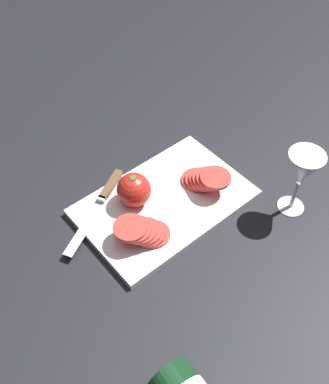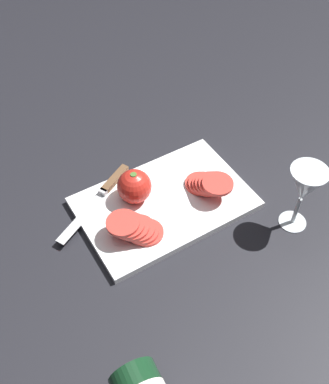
{
  "view_description": "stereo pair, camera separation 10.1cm",
  "coord_description": "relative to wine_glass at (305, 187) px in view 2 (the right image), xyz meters",
  "views": [
    {
      "loc": [
        -0.33,
        -0.48,
        0.81
      ],
      "look_at": [
        0.1,
        0.02,
        0.05
      ],
      "focal_mm": 42.0,
      "sensor_mm": 36.0,
      "label": 1
    },
    {
      "loc": [
        -0.25,
        -0.54,
        0.81
      ],
      "look_at": [
        0.1,
        0.02,
        0.05
      ],
      "focal_mm": 42.0,
      "sensor_mm": 36.0,
      "label": 2
    }
  ],
  "objects": [
    {
      "name": "tomato_slice_stack_far",
      "position": [
        -0.12,
        0.17,
        -0.08
      ],
      "size": [
        0.08,
        0.12,
        0.05
      ],
      "color": "#D63D33",
      "rests_on": "cutting_board"
    },
    {
      "name": "knife",
      "position": [
        -0.32,
        0.29,
        -0.1
      ],
      "size": [
        0.23,
        0.14,
        0.01
      ],
      "rotation": [
        0.0,
        0.0,
        3.63
      ],
      "color": "silver",
      "rests_on": "cutting_board"
    },
    {
      "name": "ground_plane",
      "position": [
        -0.32,
        0.17,
        -0.12
      ],
      "size": [
        3.0,
        3.0,
        0.0
      ],
      "primitive_type": "plane",
      "color": "black"
    },
    {
      "name": "cutting_board",
      "position": [
        -0.22,
        0.19,
        -0.11
      ],
      "size": [
        0.39,
        0.25,
        0.02
      ],
      "color": "white",
      "rests_on": "ground_plane"
    },
    {
      "name": "tomato_slice_stack_near",
      "position": [
        -0.32,
        0.14,
        -0.08
      ],
      "size": [
        0.12,
        0.09,
        0.05
      ],
      "color": "#D63D33",
      "rests_on": "cutting_board"
    },
    {
      "name": "whole_tomato",
      "position": [
        -0.27,
        0.24,
        -0.06
      ],
      "size": [
        0.08,
        0.08,
        0.08
      ],
      "color": "red",
      "rests_on": "cutting_board"
    },
    {
      "name": "wine_glass",
      "position": [
        0.0,
        0.0,
        0.0
      ],
      "size": [
        0.08,
        0.08,
        0.17
      ],
      "color": "silver",
      "rests_on": "ground_plane"
    }
  ]
}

